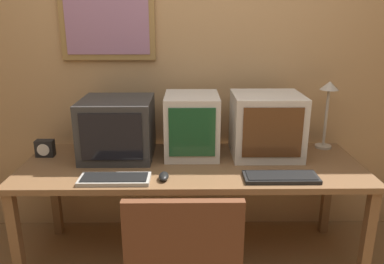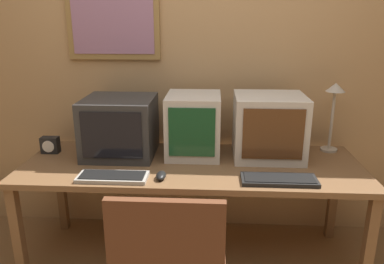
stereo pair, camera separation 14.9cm
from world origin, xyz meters
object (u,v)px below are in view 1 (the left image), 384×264
Objects in this scene: desk_lamp at (328,100)px; keyboard_side at (281,177)px; monitor_center at (192,125)px; mouse_near_keyboard at (164,176)px; monitor_left at (118,128)px; keyboard_main at (115,179)px; desk_clock at (45,148)px; monitor_right at (266,125)px.

keyboard_side is at bearing -128.64° from desk_lamp.
mouse_near_keyboard is at bearing -111.98° from monitor_center.
monitor_center is (0.49, 0.03, 0.01)m from monitor_left.
monitor_left is 1.07m from keyboard_side.
monitor_left is 0.44m from keyboard_main.
desk_lamp reaches higher than mouse_near_keyboard.
mouse_near_keyboard is (-0.17, -0.41, -0.18)m from monitor_center.
monitor_left is 1.12× the size of monitor_center.
keyboard_main is 1.51m from desk_lamp.
monitor_left is 0.53m from mouse_near_keyboard.
keyboard_side is 3.63× the size of desk_clock.
monitor_right reaches higher than monitor_center.
keyboard_side is 0.67m from mouse_near_keyboard.
monitor_right is (0.48, -0.02, 0.00)m from monitor_center.
monitor_right reaches higher than keyboard_side.
mouse_near_keyboard is at bearing -25.18° from desk_clock.
monitor_right is at bearing 92.29° from keyboard_side.
monitor_center is at bearing 3.80° from monitor_left.
monitor_left reaches higher than mouse_near_keyboard.
monitor_center is 1.01× the size of keyboard_main.
mouse_near_keyboard is at bearing 3.78° from keyboard_main.
desk_lamp reaches higher than keyboard_main.
desk_clock is (-1.46, -0.01, -0.15)m from monitor_right.
keyboard_main is 0.66m from desk_clock.
keyboard_main is (0.04, -0.40, -0.18)m from monitor_left.
monitor_right is at bearing 0.59° from desk_clock.
monitor_center is at bearing 2.13° from desk_clock.
desk_lamp is at bearing 4.59° from desk_clock.
keyboard_main is 0.28m from mouse_near_keyboard.
keyboard_side is 3.88× the size of mouse_near_keyboard.
monitor_right is at bearing 23.98° from keyboard_main.
keyboard_main is at bearing -176.22° from mouse_near_keyboard.
monitor_left is at bearing 158.72° from keyboard_side.
keyboard_main is (-0.44, -0.43, -0.19)m from monitor_center.
monitor_right is 1.03m from keyboard_main.
desk_lamp is (1.09, 0.53, 0.32)m from mouse_near_keyboard.
desk_lamp is at bearing 51.36° from keyboard_side.
monitor_right is 1.11× the size of keyboard_main.
monitor_center is 0.94m from desk_lamp.
keyboard_main is 0.94× the size of keyboard_side.
monitor_left is at bearing 96.38° from keyboard_main.
monitor_left is 0.50m from desk_clock.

